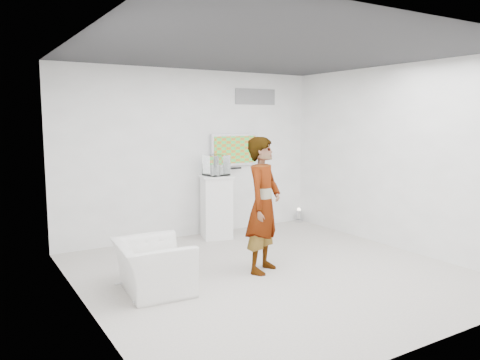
% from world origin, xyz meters
% --- Properties ---
extents(room, '(5.01, 5.01, 3.00)m').
position_xyz_m(room, '(0.00, 0.00, 1.50)').
color(room, beige).
rests_on(room, ground).
extents(tv, '(1.00, 0.08, 0.60)m').
position_xyz_m(tv, '(0.85, 2.45, 1.55)').
color(tv, silver).
rests_on(tv, room).
extents(logo_decal, '(0.90, 0.02, 0.30)m').
position_xyz_m(logo_decal, '(1.35, 2.49, 2.55)').
color(logo_decal, gray).
rests_on(logo_decal, room).
extents(person, '(0.82, 0.75, 1.89)m').
position_xyz_m(person, '(-0.06, 0.12, 0.94)').
color(person, white).
rests_on(person, room).
extents(armchair, '(0.94, 1.05, 0.64)m').
position_xyz_m(armchair, '(-1.67, 0.17, 0.32)').
color(armchair, white).
rests_on(armchair, room).
extents(pedestal, '(0.67, 0.67, 1.13)m').
position_xyz_m(pedestal, '(0.28, 2.12, 0.56)').
color(pedestal, white).
rests_on(pedestal, room).
extents(floor_uplight, '(0.20, 0.20, 0.28)m').
position_xyz_m(floor_uplight, '(2.35, 2.35, 0.14)').
color(floor_uplight, silver).
rests_on(floor_uplight, room).
extents(vitrine, '(0.41, 0.41, 0.36)m').
position_xyz_m(vitrine, '(0.28, 2.12, 1.31)').
color(vitrine, white).
rests_on(vitrine, pedestal).
extents(console, '(0.10, 0.15, 0.19)m').
position_xyz_m(console, '(0.28, 2.12, 1.22)').
color(console, white).
rests_on(console, pedestal).
extents(wii_remote, '(0.06, 0.14, 0.03)m').
position_xyz_m(wii_remote, '(0.07, 0.38, 1.70)').
color(wii_remote, white).
rests_on(wii_remote, person).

